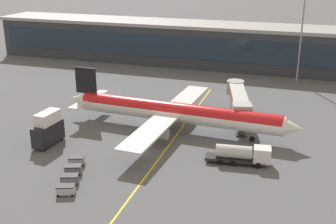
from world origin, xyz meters
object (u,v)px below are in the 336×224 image
at_px(catering_lift, 48,129).
at_px(baggage_cart_0, 66,190).
at_px(fuel_tanker, 242,154).
at_px(baggage_cart_3, 76,160).
at_px(baggage_cart_1, 70,179).
at_px(baggage_cart_2, 73,169).
at_px(main_airliner, 176,112).

distance_m(catering_lift, baggage_cart_0, 19.45).
bearing_deg(fuel_tanker, catering_lift, -174.35).
distance_m(fuel_tanker, baggage_cart_3, 27.86).
distance_m(fuel_tanker, catering_lift, 35.53).
xyz_separation_m(catering_lift, baggage_cart_1, (11.34, -11.76, -2.28)).
bearing_deg(baggage_cart_1, catering_lift, 133.97).
distance_m(baggage_cart_2, baggage_cart_3, 3.20).
relative_size(baggage_cart_1, baggage_cart_3, 1.00).
bearing_deg(baggage_cart_0, fuel_tanker, 38.60).
bearing_deg(baggage_cart_2, fuel_tanker, 26.01).
relative_size(catering_lift, baggage_cart_1, 2.30).
bearing_deg(baggage_cart_0, baggage_cart_3, 110.72).
height_order(fuel_tanker, catering_lift, catering_lift).
distance_m(baggage_cart_0, baggage_cart_3, 9.60).
relative_size(baggage_cart_0, baggage_cart_1, 1.00).
distance_m(catering_lift, baggage_cart_1, 16.49).
bearing_deg(baggage_cart_2, catering_lift, 139.36).
bearing_deg(baggage_cart_2, baggage_cart_1, -69.28).
height_order(baggage_cart_1, baggage_cart_3, same).
xyz_separation_m(baggage_cart_0, baggage_cart_1, (-1.13, 2.99, 0.00)).
bearing_deg(baggage_cart_3, baggage_cart_1, -69.28).
height_order(baggage_cart_0, baggage_cart_1, same).
distance_m(main_airliner, catering_lift, 24.61).
xyz_separation_m(baggage_cart_2, baggage_cart_3, (-1.13, 2.99, 0.00)).
distance_m(baggage_cart_0, baggage_cart_1, 3.20).
xyz_separation_m(baggage_cart_1, baggage_cart_3, (-2.26, 5.99, 0.00)).
relative_size(baggage_cart_1, baggage_cart_2, 1.00).
distance_m(fuel_tanker, baggage_cart_2, 27.97).
height_order(baggage_cart_2, baggage_cart_3, same).
bearing_deg(baggage_cart_0, catering_lift, 130.22).
bearing_deg(baggage_cart_1, baggage_cart_3, 110.72).
bearing_deg(baggage_cart_1, baggage_cart_2, 110.72).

